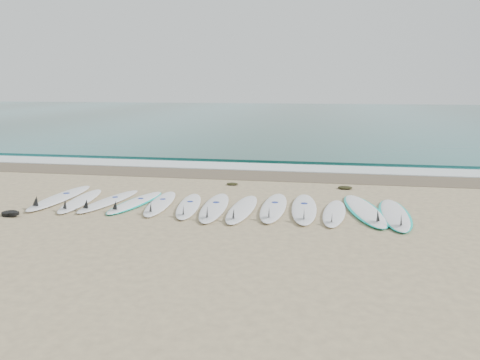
% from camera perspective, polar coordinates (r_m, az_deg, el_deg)
% --- Properties ---
extents(ground, '(120.00, 120.00, 0.00)m').
position_cam_1_polar(ground, '(11.11, -2.88, -3.34)').
color(ground, tan).
extents(ocean, '(120.00, 55.00, 0.03)m').
position_cam_1_polar(ocean, '(43.12, 6.88, 7.75)').
color(ocean, '#1B5B57').
rests_on(ocean, ground).
extents(wet_sand_band, '(120.00, 1.80, 0.01)m').
position_cam_1_polar(wet_sand_band, '(15.03, 0.61, 0.65)').
color(wet_sand_band, brown).
rests_on(wet_sand_band, ground).
extents(foam_band, '(120.00, 1.40, 0.04)m').
position_cam_1_polar(foam_band, '(16.39, 1.41, 1.62)').
color(foam_band, silver).
rests_on(foam_band, ground).
extents(wave_crest, '(120.00, 1.00, 0.10)m').
position_cam_1_polar(wave_crest, '(17.85, 2.14, 2.54)').
color(wave_crest, '#1B5B57').
rests_on(wave_crest, ground).
extents(surfboard_0, '(0.59, 2.81, 0.36)m').
position_cam_1_polar(surfboard_0, '(12.62, -21.20, -2.02)').
color(surfboard_0, white).
rests_on(surfboard_0, ground).
extents(surfboard_1, '(0.80, 2.52, 0.32)m').
position_cam_1_polar(surfboard_1, '(12.14, -18.94, -2.41)').
color(surfboard_1, white).
rests_on(surfboard_1, ground).
extents(surfboard_2, '(0.90, 2.51, 0.31)m').
position_cam_1_polar(surfboard_2, '(11.90, -15.81, -2.49)').
color(surfboard_2, white).
rests_on(surfboard_2, ground).
extents(surfboard_3, '(0.93, 2.45, 0.30)m').
position_cam_1_polar(surfboard_3, '(11.66, -12.68, -2.67)').
color(surfboard_3, white).
rests_on(surfboard_3, ground).
extents(surfboard_4, '(0.77, 2.52, 0.32)m').
position_cam_1_polar(surfboard_4, '(11.40, -9.75, -2.83)').
color(surfboard_4, white).
rests_on(surfboard_4, ground).
extents(surfboard_5, '(0.86, 2.47, 0.31)m').
position_cam_1_polar(surfboard_5, '(11.08, -6.30, -3.15)').
color(surfboard_5, white).
rests_on(surfboard_5, ground).
extents(surfboard_6, '(0.76, 2.76, 0.35)m').
position_cam_1_polar(surfboard_6, '(10.88, -3.18, -3.34)').
color(surfboard_6, white).
rests_on(surfboard_6, ground).
extents(surfboard_7, '(0.60, 2.61, 0.33)m').
position_cam_1_polar(surfboard_7, '(10.73, 0.20, -3.55)').
color(surfboard_7, white).
rests_on(surfboard_7, ground).
extents(surfboard_8, '(0.57, 2.73, 0.35)m').
position_cam_1_polar(surfboard_8, '(10.89, 4.10, -3.34)').
color(surfboard_8, white).
rests_on(surfboard_8, ground).
extents(surfboard_9, '(0.68, 2.79, 0.35)m').
position_cam_1_polar(surfboard_9, '(10.85, 7.82, -3.47)').
color(surfboard_9, white).
rests_on(surfboard_9, ground).
extents(surfboard_10, '(0.68, 2.37, 0.30)m').
position_cam_1_polar(surfboard_10, '(10.63, 11.41, -3.97)').
color(surfboard_10, white).
rests_on(surfboard_10, ground).
extents(surfboard_11, '(1.18, 2.98, 0.37)m').
position_cam_1_polar(surfboard_11, '(11.01, 14.97, -3.58)').
color(surfboard_11, white).
rests_on(surfboard_11, ground).
extents(surfboard_12, '(0.71, 2.73, 0.35)m').
position_cam_1_polar(surfboard_12, '(10.86, 18.36, -4.00)').
color(surfboard_12, white).
rests_on(surfboard_12, ground).
extents(seaweed_near, '(0.33, 0.26, 0.07)m').
position_cam_1_polar(seaweed_near, '(13.52, -0.94, -0.48)').
color(seaweed_near, black).
rests_on(seaweed_near, ground).
extents(seaweed_far, '(0.40, 0.31, 0.08)m').
position_cam_1_polar(seaweed_far, '(13.34, 12.70, -0.91)').
color(seaweed_far, black).
rests_on(seaweed_far, ground).
extents(leash_coil, '(0.46, 0.36, 0.11)m').
position_cam_1_polar(leash_coil, '(11.57, -26.19, -3.69)').
color(leash_coil, black).
rests_on(leash_coil, ground).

